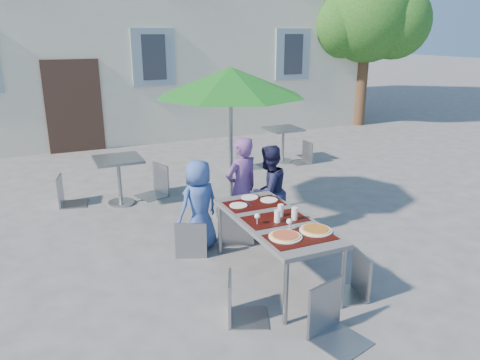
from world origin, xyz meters
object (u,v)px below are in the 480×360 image
chair_0 (191,217)px  bg_chair_l_0 (65,173)px  patio_umbrella (231,83)px  chair_4 (355,251)px  cafe_table_1 (283,138)px  child_1 (242,189)px  chair_1 (237,203)px  bg_chair_r_0 (155,161)px  child_0 (199,205)px  chair_3 (239,273)px  bg_chair_l_1 (245,143)px  dining_table (275,223)px  chair_5 (336,281)px  child_2 (268,192)px  chair_2 (269,201)px  bg_chair_r_1 (304,140)px  pizza_near_right (316,230)px  pizza_near_left (285,236)px  cafe_table_0 (119,171)px

chair_0 → bg_chair_l_0: 2.95m
chair_0 → patio_umbrella: bearing=45.6°
chair_4 → cafe_table_1: bearing=68.5°
child_1 → chair_1: (-0.13, -0.14, -0.14)m
bg_chair_r_0 → chair_1: bearing=-78.1°
child_0 → bg_chair_r_0: 2.34m
chair_3 → chair_1: bearing=66.8°
chair_0 → bg_chair_l_1: (2.36, 3.43, 0.03)m
dining_table → chair_5: chair_5 is taller
patio_umbrella → bg_chair_r_0: patio_umbrella is taller
bg_chair_r_0 → cafe_table_1: bg_chair_r_0 is taller
dining_table → child_2: bearing=66.1°
chair_0 → chair_2: bearing=3.8°
chair_4 → bg_chair_l_1: bg_chair_l_1 is taller
chair_0 → chair_1: chair_1 is taller
child_0 → bg_chair_l_1: size_ratio=1.27×
child_2 → chair_5: child_2 is taller
bg_chair_r_1 → child_0: bearing=-138.8°
dining_table → chair_0: size_ratio=2.01×
child_0 → bg_chair_r_0: child_0 is taller
chair_0 → cafe_table_1: bearing=46.7°
chair_4 → patio_umbrella: (-0.28, 2.71, 1.54)m
bg_chair_r_1 → chair_0: bearing=-138.6°
child_1 → pizza_near_right: bearing=78.2°
dining_table → pizza_near_left: (-0.15, -0.49, 0.07)m
pizza_near_left → chair_4: (0.74, -0.22, -0.23)m
child_0 → chair_0: (-0.18, -0.18, -0.08)m
pizza_near_right → child_1: bearing=93.5°
chair_1 → bg_chair_r_0: bearing=101.9°
chair_3 → chair_4: bearing=-4.7°
pizza_near_right → dining_table: bearing=115.7°
dining_table → pizza_near_right: bearing=-64.3°
chair_0 → chair_5: chair_5 is taller
chair_4 → chair_2: bearing=94.2°
chair_0 → bg_chair_l_0: bg_chair_l_0 is taller
child_1 → patio_umbrella: bearing=-118.5°
bg_chair_l_0 → bg_chair_l_1: (3.67, 0.79, -0.00)m
patio_umbrella → bg_chair_r_0: 2.24m
bg_chair_l_1 → bg_chair_r_1: size_ratio=1.08×
chair_3 → bg_chair_l_1: size_ratio=0.94×
patio_umbrella → bg_chair_l_1: (1.34, 2.40, -1.52)m
chair_4 → bg_chair_l_0: size_ratio=0.96×
pizza_near_right → bg_chair_r_0: 4.04m
chair_1 → chair_5: chair_5 is taller
chair_1 → bg_chair_l_0: chair_1 is taller
child_1 → chair_0: 0.88m
child_2 → chair_4: size_ratio=1.42×
chair_5 → bg_chair_r_1: (3.09, 5.52, -0.08)m
chair_5 → cafe_table_0: 4.67m
pizza_near_right → chair_4: 0.48m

